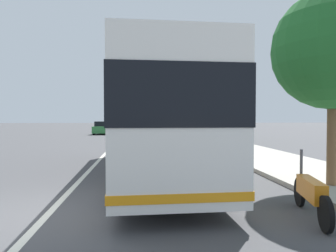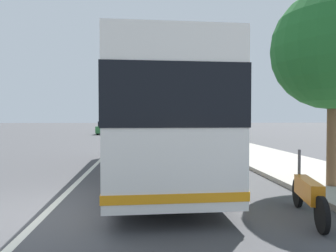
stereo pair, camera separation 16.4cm
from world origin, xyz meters
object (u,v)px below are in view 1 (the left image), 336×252
car_ahead_same_lane (104,128)px  car_behind_bus (147,124)px  roadside_tree_far_block (201,96)px  roadside_tree_near_camera (333,50)px  car_side_street (141,127)px  coach_bus (155,117)px  motorcycle_by_tree (311,193)px  utility_pole (213,93)px  car_oncoming (140,128)px  roadside_tree_mid_block (223,96)px

car_ahead_same_lane → car_behind_bus: (21.37, -5.55, -0.00)m
car_ahead_same_lane → roadside_tree_far_block: bearing=70.9°
roadside_tree_near_camera → car_side_street: bearing=7.9°
car_ahead_same_lane → car_behind_bus: car_behind_bus is taller
coach_bus → car_side_street: coach_bus is taller
car_behind_bus → car_side_street: bearing=171.7°
motorcycle_by_tree → car_side_street: 37.87m
car_behind_bus → roadside_tree_far_block: roadside_tree_far_block is taller
roadside_tree_far_block → car_side_street: bearing=29.9°
roadside_tree_near_camera → utility_pole: 16.43m
roadside_tree_far_block → utility_pole: utility_pole is taller
coach_bus → car_oncoming: (27.35, 0.40, -1.25)m
car_oncoming → utility_pole: size_ratio=0.60×
motorcycle_by_tree → car_oncoming: car_oncoming is taller
car_ahead_same_lane → car_side_street: size_ratio=1.13×
roadside_tree_far_block → utility_pole: bearing=175.0°
roadside_tree_near_camera → utility_pole: size_ratio=0.68×
car_oncoming → car_behind_bus: car_oncoming is taller
car_behind_bus → roadside_tree_near_camera: size_ratio=0.87×
car_oncoming → car_ahead_same_lane: size_ratio=1.00×
car_ahead_same_lane → roadside_tree_mid_block: (-14.39, -10.41, 2.84)m
car_oncoming → roadside_tree_far_block: size_ratio=0.74×
coach_bus → car_oncoming: 27.38m
roadside_tree_near_camera → roadside_tree_far_block: size_ratio=0.85×
coach_bus → car_behind_bus: bearing=-2.7°
car_side_street → roadside_tree_mid_block: 21.89m
roadside_tree_near_camera → utility_pole: bearing=-2.5°
roadside_tree_mid_block → utility_pole: (1.64, 0.38, 0.37)m
roadside_tree_far_block → car_ahead_same_lane: bearing=66.6°
roadside_tree_far_block → roadside_tree_near_camera: bearing=176.7°
roadside_tree_near_camera → coach_bus: bearing=57.3°
car_side_street → utility_pole: utility_pole is taller
coach_bus → car_side_street: 32.68m
car_ahead_same_lane → car_side_street: bearing=150.1°
coach_bus → car_side_street: size_ratio=2.77×
coach_bus → car_ahead_same_lane: 26.65m
car_side_street → utility_pole: (-19.20, -5.66, 3.23)m
car_oncoming → car_behind_bus: size_ratio=1.00×
car_behind_bus → utility_pole: size_ratio=0.60×
coach_bus → roadside_tree_far_block: bearing=-17.3°
car_ahead_same_lane → roadside_tree_near_camera: (-29.16, -9.31, 3.03)m
coach_bus → car_ahead_same_lane: size_ratio=2.46×
car_oncoming → roadside_tree_mid_block: roadside_tree_mid_block is taller
car_oncoming → roadside_tree_near_camera: 30.87m
coach_bus → car_ahead_same_lane: (26.20, 4.70, -1.25)m
roadside_tree_far_block → motorcycle_by_tree: bearing=173.0°
motorcycle_by_tree → roadside_tree_near_camera: bearing=-27.3°
motorcycle_by_tree → roadside_tree_far_block: roadside_tree_far_block is taller
roadside_tree_mid_block → coach_bus: bearing=154.2°
car_ahead_same_lane → roadside_tree_near_camera: 30.76m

